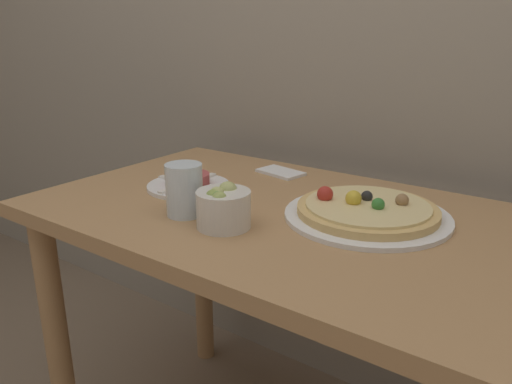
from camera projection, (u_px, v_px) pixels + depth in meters
name	position (u px, v px, depth m)	size (l,w,h in m)	color
dining_table	(275.00, 259.00, 1.14)	(1.08, 0.68, 0.75)	#AD7F51
pizza_plate	(367.00, 211.00, 1.04)	(0.34, 0.34, 0.06)	white
tartare_plate	(188.00, 182.00, 1.24)	(0.20, 0.20, 0.07)	white
small_bowl	(223.00, 207.00, 0.98)	(0.11, 0.11, 0.09)	silver
drinking_glass	(184.00, 190.00, 1.05)	(0.08, 0.08, 0.11)	silver
napkin	(281.00, 172.00, 1.36)	(0.14, 0.10, 0.01)	white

